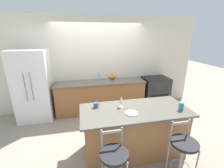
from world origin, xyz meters
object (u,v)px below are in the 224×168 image
object	(u,v)px
oven_range	(155,92)
bar_stool_near	(114,160)
dinner_plate	(132,113)
wine_glass	(121,99)
pumpkin_decoration	(112,77)
coffee_mug	(96,105)
tumbler_cup	(181,106)
refrigerator	(34,86)
bar_stool_far	(183,149)

from	to	relation	value
oven_range	bar_stool_near	bearing A→B (deg)	-127.18
dinner_plate	wine_glass	size ratio (longest dim) A/B	1.02
oven_range	pumpkin_decoration	distance (m)	1.45
dinner_plate	coffee_mug	xyz separation A→B (m)	(-0.57, 0.35, 0.04)
dinner_plate	bar_stool_near	bearing A→B (deg)	-127.64
oven_range	coffee_mug	world-z (taller)	coffee_mug
oven_range	tumbler_cup	world-z (taller)	tumbler_cup
coffee_mug	tumbler_cup	xyz separation A→B (m)	(1.47, -0.40, 0.02)
oven_range	dinner_plate	world-z (taller)	dinner_plate
dinner_plate	wine_glass	xyz separation A→B (m)	(-0.11, 0.27, 0.14)
wine_glass	pumpkin_decoration	size ratio (longest dim) A/B	1.19
coffee_mug	pumpkin_decoration	world-z (taller)	pumpkin_decoration
dinner_plate	refrigerator	bearing A→B (deg)	137.26
bar_stool_near	dinner_plate	xyz separation A→B (m)	(0.43, 0.55, 0.37)
bar_stool_near	bar_stool_far	bearing A→B (deg)	0.00
bar_stool_near	bar_stool_far	xyz separation A→B (m)	(1.07, 0.00, 0.00)
wine_glass	coffee_mug	world-z (taller)	wine_glass
dinner_plate	pumpkin_decoration	size ratio (longest dim) A/B	1.22
refrigerator	dinner_plate	xyz separation A→B (m)	(2.03, -1.87, -0.00)
refrigerator	tumbler_cup	bearing A→B (deg)	-33.26
tumbler_cup	pumpkin_decoration	world-z (taller)	pumpkin_decoration
bar_stool_far	tumbler_cup	xyz separation A→B (m)	(0.26, 0.51, 0.43)
refrigerator	wine_glass	size ratio (longest dim) A/B	8.72
dinner_plate	coffee_mug	distance (m)	0.67
dinner_plate	coffee_mug	world-z (taller)	coffee_mug
dinner_plate	tumbler_cup	size ratio (longest dim) A/B	1.55
oven_range	pumpkin_decoration	world-z (taller)	pumpkin_decoration
wine_glass	tumbler_cup	world-z (taller)	wine_glass
refrigerator	bar_stool_far	size ratio (longest dim) A/B	1.93
bar_stool_near	wine_glass	xyz separation A→B (m)	(0.32, 0.83, 0.51)
refrigerator	dinner_plate	world-z (taller)	refrigerator
bar_stool_far	coffee_mug	size ratio (longest dim) A/B	8.58
refrigerator	bar_stool_far	distance (m)	3.63
bar_stool_far	pumpkin_decoration	distance (m)	2.76
wine_glass	pumpkin_decoration	xyz separation A→B (m)	(0.22, 1.84, -0.08)
bar_stool_far	coffee_mug	bearing A→B (deg)	143.24
tumbler_cup	pumpkin_decoration	xyz separation A→B (m)	(-0.79, 2.16, -0.00)
bar_stool_far	pumpkin_decoration	bearing A→B (deg)	101.38
refrigerator	bar_stool_near	xyz separation A→B (m)	(1.60, -2.43, -0.37)
coffee_mug	pumpkin_decoration	distance (m)	1.89
refrigerator	pumpkin_decoration	distance (m)	2.15
refrigerator	bar_stool_near	distance (m)	2.93
coffee_mug	bar_stool_far	bearing A→B (deg)	-36.76
bar_stool_far	pumpkin_decoration	world-z (taller)	pumpkin_decoration
coffee_mug	tumbler_cup	bearing A→B (deg)	-15.28
oven_range	dinner_plate	size ratio (longest dim) A/B	4.27
coffee_mug	bar_stool_near	bearing A→B (deg)	-81.18
bar_stool_far	tumbler_cup	size ratio (longest dim) A/B	6.84
refrigerator	dinner_plate	size ratio (longest dim) A/B	8.51
bar_stool_far	dinner_plate	bearing A→B (deg)	139.45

